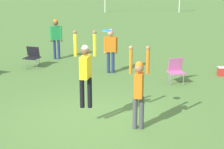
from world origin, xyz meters
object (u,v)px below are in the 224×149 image
person_spectator_far (56,35)px  frisbee (107,31)px  camping_chair_0 (176,69)px  camping_chair_1 (32,55)px  person_jumping (85,68)px  person_spectator_near (111,47)px  cooler_box (223,71)px  person_defending (139,86)px

person_spectator_far → frisbee: bearing=-91.1°
camping_chair_0 → camping_chair_1: camping_chair_0 is taller
person_jumping → person_spectator_far: person_jumping is taller
person_spectator_near → cooler_box: 4.39m
person_jumping → cooler_box: (4.85, 4.71, -1.35)m
person_defending → person_spectator_far: 8.32m
person_spectator_near → frisbee: bearing=-91.4°
person_jumping → frisbee: frisbee is taller
person_spectator_far → cooler_box: person_spectator_far is taller
frisbee → camping_chair_0: frisbee is taller
person_jumping → camping_chair_0: person_jumping is taller
person_defending → cooler_box: person_defending is taller
person_defending → camping_chair_0: bearing=170.2°
person_defending → frisbee: size_ratio=9.29×
camping_chair_1 → cooler_box: (7.52, -1.21, -0.32)m
person_spectator_far → cooler_box: 7.33m
cooler_box → person_spectator_near: bearing=175.2°
camping_chair_1 → person_spectator_near: bearing=-177.2°
person_defending → person_spectator_near: bearing=-160.4°
camping_chair_1 → person_spectator_far: person_spectator_far is taller
person_spectator_near → cooler_box: person_spectator_near is taller
person_defending → camping_chair_0: (1.56, 4.05, -0.64)m
person_defending → person_spectator_near: person_defending is taller
person_defending → cooler_box: size_ratio=4.96×
person_jumping → person_spectator_near: (0.56, 5.06, -0.48)m
person_jumping → frisbee: (0.54, -0.26, 0.98)m
person_spectator_far → cooler_box: size_ratio=4.16×
camping_chair_0 → person_spectator_near: size_ratio=0.50×
person_spectator_far → camping_chair_0: bearing=-55.9°
person_jumping → person_defending: size_ratio=0.94×
camping_chair_1 → person_spectator_far: bearing=-99.7°
person_jumping → person_defending: person_jumping is taller
frisbee → cooler_box: frisbee is taller
person_jumping → person_spectator_near: size_ratio=1.15×
person_defending → camping_chair_0: 4.39m
person_spectator_near → person_defending: bearing=-82.9°
person_defending → camping_chair_1: bearing=-135.7°
camping_chair_1 → cooler_box: size_ratio=1.93×
camping_chair_0 → person_spectator_far: 6.04m
frisbee → cooler_box: bearing=49.0°
person_jumping → person_defending: (1.33, -0.27, -0.38)m
cooler_box → person_jumping: bearing=-135.9°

